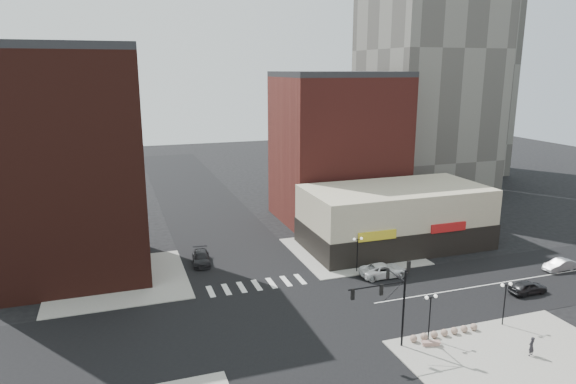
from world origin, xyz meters
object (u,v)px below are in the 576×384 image
traffic_signal (392,293)px  stone_bench (431,343)px  white_suv (383,270)px  dark_sedan_north (201,258)px  dark_sedan_east (528,287)px  silver_sedan (560,265)px  street_lamp_se_b (506,293)px  pedestrian (531,346)px  street_lamp_ne (358,246)px  street_lamp_se_a (430,306)px

traffic_signal → stone_bench: 5.85m
white_suv → dark_sedan_north: white_suv is taller
dark_sedan_east → silver_sedan: (8.41, 3.91, -0.04)m
street_lamp_se_b → pedestrian: size_ratio=2.47×
silver_sedan → street_lamp_ne: bearing=-110.7°
street_lamp_se_b → dark_sedan_east: 9.25m
silver_sedan → dark_sedan_north: (-39.63, 15.98, 0.06)m
traffic_signal → pedestrian: 12.15m
traffic_signal → white_suv: size_ratio=1.40×
street_lamp_se_b → dark_sedan_north: 34.36m
street_lamp_se_a → street_lamp_se_b: bearing=0.0°
traffic_signal → pedestrian: size_ratio=4.62×
traffic_signal → dark_sedan_east: size_ratio=1.85×
traffic_signal → dark_sedan_north: size_ratio=1.54×
street_lamp_se_b → dark_sedan_east: bearing=32.8°
traffic_signal → street_lamp_se_b: bearing=-0.8°
dark_sedan_north → stone_bench: dark_sedan_north is taller
silver_sedan → pedestrian: size_ratio=2.42×
street_lamp_se_b → dark_sedan_north: bearing=133.9°
dark_sedan_north → traffic_signal: bearing=-57.4°
white_suv → dark_sedan_north: size_ratio=1.10×
street_lamp_se_b → white_suv: size_ratio=0.75×
dark_sedan_east → street_lamp_se_a: bearing=105.9°
dark_sedan_north → stone_bench: (15.34, -25.70, -0.41)m
street_lamp_se_a → street_lamp_se_b: same height
stone_bench → pedestrian: bearing=-15.1°
street_lamp_se_a → traffic_signal: bearing=177.4°
street_lamp_se_a → dark_sedan_east: size_ratio=0.99×
silver_sedan → street_lamp_se_a: bearing=-73.0°
traffic_signal → white_suv: bearing=62.7°
street_lamp_se_a → silver_sedan: (23.88, 8.72, -2.62)m
pedestrian → street_lamp_ne: bearing=-91.2°
dark_sedan_north → street_lamp_ne: bearing=-20.9°
street_lamp_se_b → pedestrian: bearing=-107.0°
street_lamp_se_a → white_suv: 14.46m
street_lamp_se_b → white_suv: street_lamp_se_b is taller
street_lamp_se_a → dark_sedan_north: (-15.75, 24.70, -2.56)m
white_suv → traffic_signal: bearing=154.6°
white_suv → dark_sedan_north: (-19.05, 10.85, -0.04)m
dark_sedan_east → silver_sedan: bearing=-66.4°
street_lamp_se_a → pedestrian: 8.52m
street_lamp_ne → street_lamp_se_b: bearing=-66.4°
street_lamp_se_b → stone_bench: (-8.41, -1.00, -2.97)m
street_lamp_se_a → white_suv: (3.30, 13.86, -2.52)m
dark_sedan_north → pedestrian: (22.21, -29.74, 0.23)m
white_suv → dark_sedan_north: 21.92m
street_lamp_se_a → dark_sedan_north: size_ratio=0.82×
street_lamp_se_a → silver_sedan: street_lamp_se_a is taller
pedestrian → dark_sedan_north: bearing=-69.0°
dark_sedan_east → dark_sedan_north: size_ratio=0.83×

